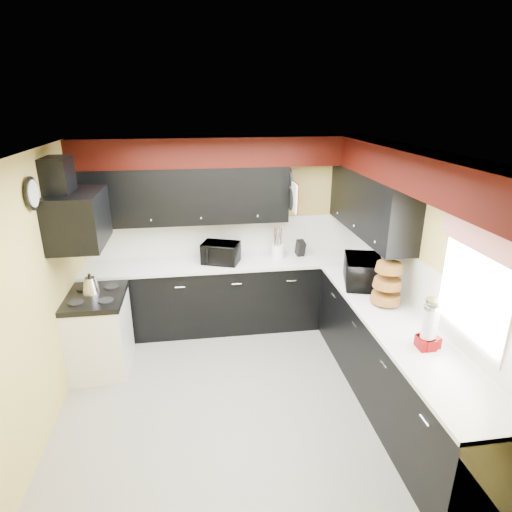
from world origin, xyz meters
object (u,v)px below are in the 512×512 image
Objects in this scene: toaster_oven at (221,253)px; utensil_crock at (278,251)px; knife_block at (300,248)px; kettle at (91,285)px; microwave at (363,271)px.

toaster_oven reaches higher than utensil_crock.
toaster_oven is 0.77m from utensil_crock.
knife_block is 1.07× the size of kettle.
toaster_oven is at bearing -174.04° from utensil_crock.
microwave reaches higher than utensil_crock.
knife_block is at bearing 26.03° from toaster_oven.
microwave is at bearing -72.09° from knife_block.
microwave is 1.12m from knife_block.
knife_block reaches higher than utensil_crock.
utensil_crock is at bearing 176.63° from knife_block.
kettle is (-2.54, -0.76, -0.04)m from knife_block.
utensil_crock is at bearing 53.67° from microwave.
utensil_crock is at bearing 18.38° from kettle.
toaster_oven is 1.61m from kettle.
knife_block is 2.65m from kettle.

